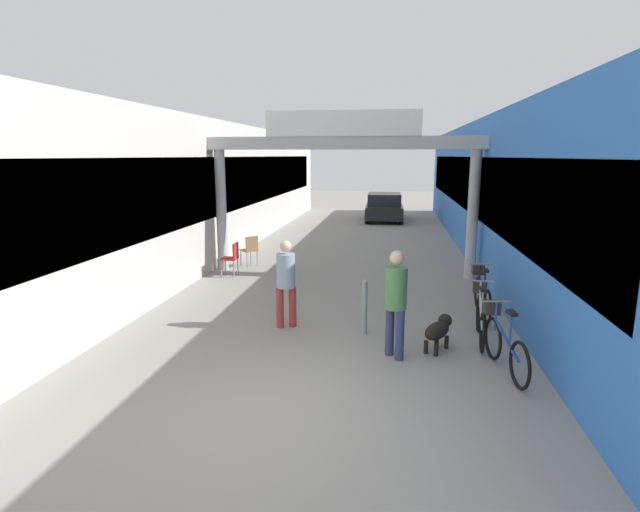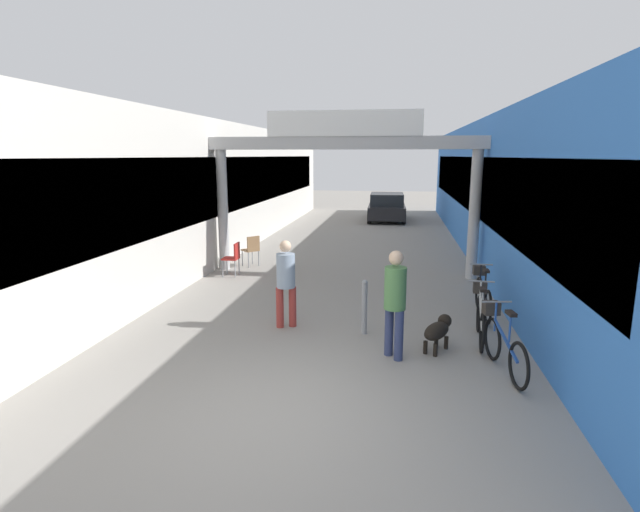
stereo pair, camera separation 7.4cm
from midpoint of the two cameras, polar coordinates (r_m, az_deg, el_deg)
ground_plane at (r=6.50m, az=-4.67°, el=-17.56°), size 80.00×80.00×0.00m
storefront_left at (r=17.77m, az=-12.59°, el=7.68°), size 3.00×26.00×4.14m
storefront_right at (r=16.97m, az=21.69°, el=6.99°), size 3.00×26.00×4.14m
arcade_sign_gateway at (r=13.17m, az=2.94°, el=10.85°), size 7.40×0.47×4.27m
pedestrian_with_dog at (r=7.84m, az=8.83°, el=-4.68°), size 0.48×0.48×1.73m
pedestrian_companion at (r=9.18m, az=-3.69°, el=-2.56°), size 0.45×0.45×1.64m
dog_on_leash at (r=8.47m, az=13.60°, el=-8.22°), size 0.59×0.78×0.55m
bicycle_blue_nearest at (r=7.97m, az=20.37°, el=-9.21°), size 0.47×1.67×0.98m
bicycle_silver_second at (r=9.13m, az=18.08°, el=-6.43°), size 0.46×1.69×0.98m
bicycle_black_third at (r=10.54m, az=18.26°, el=-4.07°), size 0.46×1.69×0.98m
bollard_post_metal at (r=8.96m, az=5.33°, el=-5.77°), size 0.10×0.10×1.00m
cafe_chair_red_nearer at (r=13.36m, az=-9.71°, el=0.00°), size 0.40×0.40×0.89m
cafe_chair_wood_farther at (r=14.43m, az=-7.67°, el=0.91°), size 0.56×0.56×0.89m
parked_car_black at (r=24.93m, az=7.72°, el=5.55°), size 1.87×4.04×1.33m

